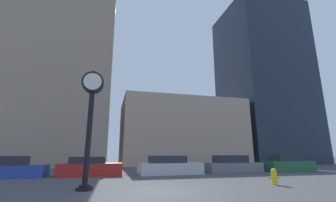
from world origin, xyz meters
The scene contains 11 objects.
ground_plane centered at (0.00, 0.00, 0.00)m, with size 200.00×200.00×0.00m, color #424247.
building_tall_tower centered at (-9.06, 24.00, 17.72)m, with size 13.66×12.00×35.44m.
building_storefront_row centered at (8.42, 24.00, 4.63)m, with size 17.50×12.00×9.26m.
building_glass_modern centered at (24.49, 24.00, 14.08)m, with size 12.91×12.00×28.16m.
street_clock centered at (-2.98, 1.38, 3.54)m, with size 1.00×0.73×5.44m.
car_blue centered at (-8.55, 8.20, 0.58)m, with size 4.79×1.83×1.38m.
car_red centered at (-3.26, 8.09, 0.57)m, with size 4.38×1.76×1.32m.
car_silver centered at (2.52, 7.78, 0.59)m, with size 4.87×2.17×1.38m.
car_grey centered at (8.16, 8.25, 0.59)m, with size 4.80×1.84×1.40m.
car_green centered at (13.33, 7.80, 0.63)m, with size 4.28×1.93×1.49m.
fire_hydrant_near centered at (6.16, 0.79, 0.41)m, with size 0.64×0.28×0.80m.
Camera 1 is at (-2.10, -9.42, 1.53)m, focal length 24.00 mm.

